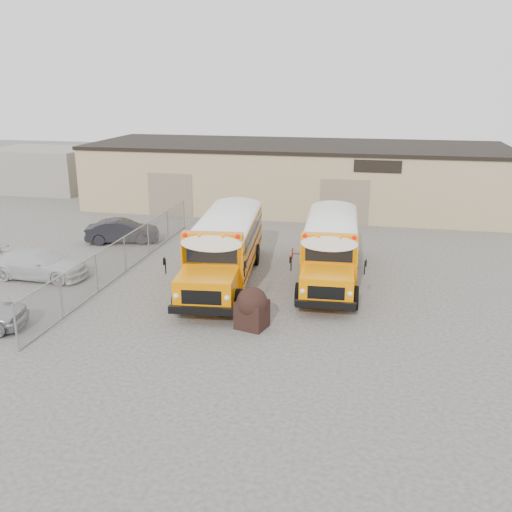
% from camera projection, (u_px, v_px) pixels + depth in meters
% --- Properties ---
extents(ground, '(120.00, 120.00, 0.00)m').
position_uv_depth(ground, '(227.00, 303.00, 24.47)').
color(ground, '#4A4744').
rests_on(ground, ground).
extents(warehouse, '(30.20, 10.20, 4.67)m').
position_uv_depth(warehouse, '(295.00, 175.00, 42.45)').
color(warehouse, tan).
rests_on(warehouse, ground).
extents(chainlink_fence, '(0.07, 18.07, 1.81)m').
position_uv_depth(chainlink_fence, '(125.00, 254.00, 28.19)').
color(chainlink_fence, gray).
rests_on(chainlink_fence, ground).
extents(distant_building_left, '(8.00, 6.00, 3.60)m').
position_uv_depth(distant_building_left, '(44.00, 170.00, 48.85)').
color(distant_building_left, gray).
rests_on(distant_building_left, ground).
extents(school_bus_left, '(3.66, 10.83, 3.11)m').
position_uv_depth(school_bus_left, '(242.00, 212.00, 33.14)').
color(school_bus_left, orange).
rests_on(school_bus_left, ground).
extents(school_bus_right, '(3.15, 10.09, 2.92)m').
position_uv_depth(school_bus_right, '(334.00, 214.00, 33.05)').
color(school_bus_right, '#FF8900').
rests_on(school_bus_right, ground).
extents(tarp_bundle, '(1.32, 1.24, 1.64)m').
position_uv_depth(tarp_bundle, '(252.00, 307.00, 21.77)').
color(tarp_bundle, black).
rests_on(tarp_bundle, ground).
extents(car_white, '(4.83, 1.98, 1.40)m').
position_uv_depth(car_white, '(39.00, 264.00, 27.36)').
color(car_white, silver).
rests_on(car_white, ground).
extents(car_dark, '(4.39, 2.53, 1.37)m').
position_uv_depth(car_dark, '(122.00, 231.00, 33.34)').
color(car_dark, black).
rests_on(car_dark, ground).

